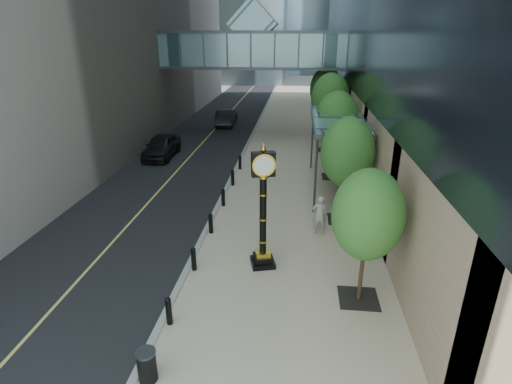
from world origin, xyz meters
TOP-DOWN VIEW (x-y plane):
  - ground at (0.00, 0.00)m, footprint 320.00×320.00m
  - road at (-7.00, 40.00)m, footprint 8.00×180.00m
  - sidewalk at (1.00, 40.00)m, footprint 8.00×180.00m
  - curb at (-3.00, 40.00)m, footprint 0.25×180.00m
  - skywalk at (-3.00, 28.00)m, footprint 17.00×4.20m
  - entrance_canopy at (3.48, 14.00)m, footprint 3.00×8.00m
  - bollard_row at (-2.70, 9.00)m, footprint 0.20×16.20m
  - street_trees at (3.60, 18.03)m, footprint 2.94×28.64m
  - street_clock at (-0.01, 4.88)m, footprint 1.14×1.14m
  - trash_bin at (-2.59, -1.26)m, footprint 0.54×0.54m
  - pedestrian at (2.36, 7.91)m, footprint 0.72×0.50m
  - car_near at (-9.08, 19.42)m, footprint 2.09×5.02m
  - car_far at (-6.17, 31.24)m, footprint 1.88×5.00m

SIDE VIEW (x-z plane):
  - ground at x=0.00m, z-range 0.00..0.00m
  - road at x=-7.00m, z-range 0.00..0.02m
  - sidewalk at x=1.00m, z-range 0.00..0.06m
  - curb at x=-3.00m, z-range 0.00..0.07m
  - bollard_row at x=-2.70m, z-range 0.06..0.96m
  - trash_bin at x=-2.59m, z-range 0.06..0.96m
  - car_far at x=-6.17m, z-range 0.02..1.65m
  - car_near at x=-9.08m, z-range 0.02..1.72m
  - pedestrian at x=2.36m, z-range 0.06..1.96m
  - street_clock at x=-0.01m, z-range -0.27..4.72m
  - street_trees at x=3.60m, z-range 0.84..6.89m
  - entrance_canopy at x=3.48m, z-range 2.00..6.38m
  - skywalk at x=-3.00m, z-range 4.81..10.61m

